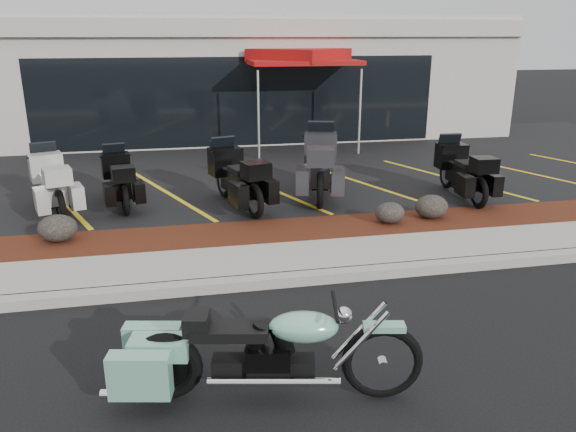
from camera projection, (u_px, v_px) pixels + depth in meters
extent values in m
plane|color=black|center=(341.00, 309.00, 7.36)|extent=(90.00, 90.00, 0.00)
cube|color=gray|center=(323.00, 276.00, 8.17)|extent=(24.00, 0.25, 0.15)
cube|color=gray|center=(312.00, 258.00, 8.82)|extent=(24.00, 1.20, 0.15)
cube|color=#33180B|center=(296.00, 233.00, 9.94)|extent=(24.00, 1.20, 0.16)
cube|color=black|center=(253.00, 166.00, 14.97)|extent=(26.00, 9.60, 0.15)
cube|color=#A29E92|center=(227.00, 75.00, 20.24)|extent=(18.00, 8.00, 4.00)
cube|color=black|center=(241.00, 102.00, 16.69)|extent=(12.00, 0.06, 2.60)
cube|color=#A29E92|center=(239.00, 28.00, 16.01)|extent=(18.00, 0.30, 0.50)
ellipsoid|color=black|center=(57.00, 228.00, 9.25)|extent=(0.64, 0.53, 0.45)
ellipsoid|color=black|center=(390.00, 213.00, 10.16)|extent=(0.54, 0.45, 0.38)
ellipsoid|color=black|center=(431.00, 207.00, 10.43)|extent=(0.62, 0.52, 0.44)
cone|color=#D15A06|center=(223.00, 164.00, 13.74)|extent=(0.43, 0.43, 0.50)
cylinder|color=silver|center=(270.00, 116.00, 15.03)|extent=(0.06, 0.06, 2.37)
cylinder|color=silver|center=(365.00, 111.00, 16.06)|extent=(0.06, 0.06, 2.37)
cylinder|color=silver|center=(238.00, 104.00, 17.57)|extent=(0.06, 0.06, 2.37)
cylinder|color=silver|center=(322.00, 100.00, 18.60)|extent=(0.06, 0.06, 2.37)
cube|color=maroon|center=(299.00, 61.00, 16.40)|extent=(3.60, 3.60, 0.12)
cube|color=maroon|center=(299.00, 55.00, 16.34)|extent=(3.15, 3.15, 0.36)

